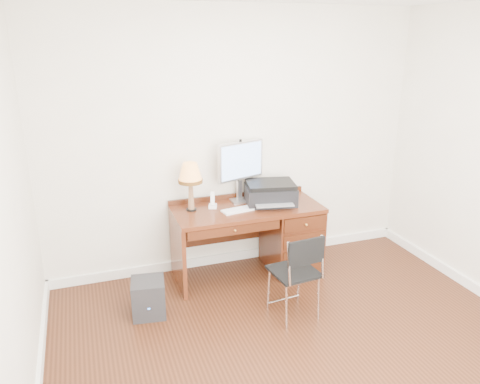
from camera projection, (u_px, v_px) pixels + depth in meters
name	position (u px, v px, depth m)	size (l,w,h in m)	color
ground	(307.00, 354.00, 3.71)	(4.00, 4.00, 0.00)	black
room_shell	(276.00, 307.00, 4.26)	(4.00, 4.00, 4.00)	white
desk	(276.00, 233.00, 4.94)	(1.50, 0.67, 0.75)	#552311
monitor	(242.00, 164.00, 4.80)	(0.53, 0.26, 0.63)	silver
keyboard	(244.00, 209.00, 4.65)	(0.45, 0.13, 0.02)	white
mouse_pad	(285.00, 202.00, 4.82)	(0.24, 0.24, 0.05)	black
printer	(270.00, 193.00, 4.82)	(0.57, 0.48, 0.22)	black
leg_lamp	(190.00, 176.00, 4.53)	(0.24, 0.24, 0.49)	black
phone	(213.00, 203.00, 4.69)	(0.10, 0.10, 0.17)	white
pen_cup	(267.00, 197.00, 4.87)	(0.08, 0.08, 0.11)	black
chair	(297.00, 268.00, 4.04)	(0.42, 0.42, 0.81)	black
equipment_box	(149.00, 298.00, 4.19)	(0.29, 0.29, 0.34)	black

